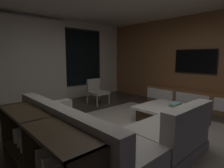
# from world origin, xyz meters

# --- Properties ---
(floor) EXTENTS (9.20, 9.20, 0.00)m
(floor) POSITION_xyz_m (0.00, 0.00, 0.00)
(floor) COLOR #332B26
(back_wall_with_window) EXTENTS (6.60, 0.30, 2.70)m
(back_wall_with_window) POSITION_xyz_m (-0.06, 3.62, 1.34)
(back_wall_with_window) COLOR beige
(back_wall_with_window) RESTS_ON floor
(media_wall) EXTENTS (0.12, 7.80, 2.70)m
(media_wall) POSITION_xyz_m (3.06, 0.00, 1.35)
(media_wall) COLOR brown
(media_wall) RESTS_ON floor
(area_rug) EXTENTS (3.20, 3.80, 0.01)m
(area_rug) POSITION_xyz_m (0.35, -0.10, 0.01)
(area_rug) COLOR gray
(area_rug) RESTS_ON floor
(sectional_couch) EXTENTS (1.98, 2.50, 0.82)m
(sectional_couch) POSITION_xyz_m (-0.82, -0.11, 0.29)
(sectional_couch) COLOR gray
(sectional_couch) RESTS_ON floor
(coffee_table) EXTENTS (1.16, 1.16, 0.36)m
(coffee_table) POSITION_xyz_m (1.15, 0.02, 0.19)
(coffee_table) COLOR #372B1B
(coffee_table) RESTS_ON floor
(book_stack_on_coffee_table) EXTENTS (0.29, 0.20, 0.08)m
(book_stack_on_coffee_table) POSITION_xyz_m (1.32, -0.07, 0.40)
(book_stack_on_coffee_table) COLOR #5E5FC3
(book_stack_on_coffee_table) RESTS_ON coffee_table
(accent_chair_near_window) EXTENTS (0.55, 0.56, 0.78)m
(accent_chair_near_window) POSITION_xyz_m (1.02, 2.48, 0.43)
(accent_chair_near_window) COLOR #B2ADA0
(accent_chair_near_window) RESTS_ON floor
(media_console) EXTENTS (0.46, 3.10, 0.52)m
(media_console) POSITION_xyz_m (2.77, 0.05, 0.25)
(media_console) COLOR brown
(media_console) RESTS_ON floor
(mounted_tv) EXTENTS (0.05, 1.21, 0.70)m
(mounted_tv) POSITION_xyz_m (2.95, 0.25, 1.35)
(mounted_tv) COLOR black
(console_table_behind_couch) EXTENTS (0.40, 2.10, 0.74)m
(console_table_behind_couch) POSITION_xyz_m (-1.73, 0.02, 0.42)
(console_table_behind_couch) COLOR #372B1B
(console_table_behind_couch) RESTS_ON floor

